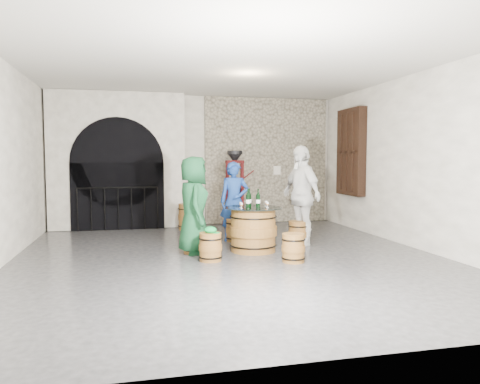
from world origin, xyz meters
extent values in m
plane|color=#2B2B2D|center=(0.00, 0.00, 0.00)|extent=(8.00, 8.00, 0.00)
plane|color=white|center=(0.00, 4.00, 1.60)|extent=(8.00, 0.00, 8.00)
plane|color=white|center=(0.00, -4.00, 1.60)|extent=(8.00, 0.00, 8.00)
plane|color=white|center=(3.50, 0.00, 1.60)|extent=(0.00, 8.00, 8.00)
plane|color=beige|center=(0.00, 0.00, 3.20)|extent=(8.00, 8.00, 0.00)
cube|color=tan|center=(1.80, 3.94, 1.60)|extent=(3.20, 0.12, 3.18)
cube|color=white|center=(-1.90, 3.75, 1.60)|extent=(3.10, 0.50, 3.18)
cube|color=black|center=(-1.90, 3.48, 0.78)|extent=(2.10, 0.03, 1.55)
cylinder|color=black|center=(-1.90, 3.48, 1.55)|extent=(2.10, 0.03, 2.10)
cylinder|color=black|center=(-1.90, 3.42, 0.98)|extent=(1.79, 0.04, 0.04)
cylinder|color=black|center=(-2.79, 3.42, 0.49)|extent=(0.02, 0.02, 0.98)
cylinder|color=black|center=(-2.50, 3.42, 0.49)|extent=(0.02, 0.02, 0.98)
cylinder|color=black|center=(-2.20, 3.42, 0.49)|extent=(0.02, 0.02, 0.98)
cylinder|color=black|center=(-1.90, 3.42, 0.49)|extent=(0.02, 0.02, 0.98)
cylinder|color=black|center=(-1.60, 3.42, 0.49)|extent=(0.02, 0.02, 0.98)
cylinder|color=black|center=(-1.31, 3.42, 0.49)|extent=(0.02, 0.02, 0.98)
cylinder|color=black|center=(-1.01, 3.42, 0.49)|extent=(0.02, 0.02, 0.98)
cube|color=black|center=(3.39, 2.40, 1.80)|extent=(0.20, 1.10, 2.00)
cube|color=black|center=(3.34, 2.40, 1.80)|extent=(0.06, 0.88, 1.76)
cube|color=black|center=(3.37, 2.40, 1.80)|extent=(0.22, 0.92, 0.06)
cube|color=black|center=(3.37, 2.11, 1.80)|extent=(0.22, 0.06, 1.80)
cube|color=black|center=(3.37, 2.40, 1.80)|extent=(0.22, 0.06, 1.80)
cube|color=black|center=(3.37, 2.69, 1.80)|extent=(0.22, 0.06, 1.80)
cylinder|color=brown|center=(0.52, 0.40, 0.37)|extent=(0.79, 0.79, 0.74)
cylinder|color=brown|center=(0.52, 0.40, 0.37)|extent=(0.84, 0.84, 0.16)
torus|color=black|center=(0.52, 0.40, 0.12)|extent=(0.84, 0.84, 0.02)
torus|color=black|center=(0.52, 0.40, 0.62)|extent=(0.84, 0.84, 0.02)
cylinder|color=brown|center=(0.52, 0.40, 0.75)|extent=(0.80, 0.80, 0.02)
cylinder|color=black|center=(0.52, 0.40, 0.78)|extent=(1.02, 1.02, 0.01)
cylinder|color=brown|center=(-0.53, 0.46, 0.22)|extent=(0.35, 0.35, 0.44)
cylinder|color=brown|center=(-0.53, 0.46, 0.22)|extent=(0.37, 0.37, 0.10)
torus|color=black|center=(-0.53, 0.46, 0.07)|extent=(0.39, 0.39, 0.02)
torus|color=black|center=(-0.53, 0.46, 0.37)|extent=(0.39, 0.39, 0.02)
cylinder|color=brown|center=(-0.53, 0.46, 0.45)|extent=(0.36, 0.36, 0.02)
cylinder|color=brown|center=(0.42, 1.44, 0.22)|extent=(0.35, 0.35, 0.44)
cylinder|color=brown|center=(0.42, 1.44, 0.22)|extent=(0.37, 0.37, 0.10)
torus|color=black|center=(0.42, 1.44, 0.07)|extent=(0.39, 0.39, 0.02)
torus|color=black|center=(0.42, 1.44, 0.37)|extent=(0.39, 0.39, 0.02)
cylinder|color=brown|center=(0.42, 1.44, 0.45)|extent=(0.36, 0.36, 0.02)
cylinder|color=brown|center=(1.50, 0.77, 0.22)|extent=(0.35, 0.35, 0.44)
cylinder|color=brown|center=(1.50, 0.77, 0.22)|extent=(0.37, 0.37, 0.10)
torus|color=black|center=(1.50, 0.77, 0.07)|extent=(0.39, 0.39, 0.02)
torus|color=black|center=(1.50, 0.77, 0.37)|extent=(0.39, 0.39, 0.02)
cylinder|color=brown|center=(1.50, 0.77, 0.45)|extent=(0.36, 0.36, 0.02)
cylinder|color=brown|center=(0.93, -0.57, 0.22)|extent=(0.35, 0.35, 0.44)
cylinder|color=brown|center=(0.93, -0.57, 0.22)|extent=(0.37, 0.37, 0.10)
torus|color=black|center=(0.93, -0.57, 0.07)|extent=(0.39, 0.39, 0.02)
torus|color=black|center=(0.93, -0.57, 0.37)|extent=(0.39, 0.39, 0.02)
cylinder|color=brown|center=(0.93, -0.57, 0.45)|extent=(0.36, 0.36, 0.02)
cylinder|color=brown|center=(-0.35, -0.20, 0.22)|extent=(0.35, 0.35, 0.44)
cylinder|color=brown|center=(-0.35, -0.20, 0.22)|extent=(0.37, 0.37, 0.10)
torus|color=black|center=(-0.35, -0.20, 0.07)|extent=(0.39, 0.39, 0.02)
torus|color=black|center=(-0.35, -0.20, 0.37)|extent=(0.39, 0.39, 0.02)
cylinder|color=brown|center=(-0.35, -0.20, 0.45)|extent=(0.36, 0.36, 0.02)
ellipsoid|color=#0B7E31|center=(-0.35, -0.20, 0.50)|extent=(0.20, 0.20, 0.11)
cylinder|color=#0B7E31|center=(-0.27, -0.23, 0.46)|extent=(0.13, 0.13, 0.01)
imported|color=#124224|center=(-0.53, 0.46, 0.84)|extent=(0.56, 0.84, 1.68)
imported|color=navy|center=(0.42, 1.49, 0.79)|extent=(0.63, 0.46, 1.58)
imported|color=silver|center=(1.56, 0.79, 0.95)|extent=(0.71, 1.19, 1.89)
cylinder|color=black|center=(0.43, 0.43, 0.90)|extent=(0.07, 0.07, 0.22)
cylinder|color=white|center=(0.43, 0.43, 0.89)|extent=(0.08, 0.08, 0.06)
cone|color=black|center=(0.43, 0.43, 1.02)|extent=(0.07, 0.07, 0.05)
cylinder|color=black|center=(0.43, 0.43, 1.08)|extent=(0.03, 0.03, 0.07)
cylinder|color=black|center=(0.61, 0.40, 0.90)|extent=(0.07, 0.07, 0.22)
cylinder|color=white|center=(0.61, 0.40, 0.89)|extent=(0.08, 0.08, 0.06)
cone|color=black|center=(0.61, 0.40, 1.02)|extent=(0.07, 0.07, 0.05)
cylinder|color=black|center=(0.61, 0.40, 1.08)|extent=(0.03, 0.03, 0.07)
cylinder|color=black|center=(0.48, 0.52, 0.90)|extent=(0.07, 0.07, 0.22)
cylinder|color=white|center=(0.48, 0.52, 0.89)|extent=(0.08, 0.08, 0.06)
cone|color=black|center=(0.48, 0.52, 1.02)|extent=(0.07, 0.07, 0.05)
cylinder|color=black|center=(0.48, 0.52, 1.08)|extent=(0.03, 0.03, 0.07)
cylinder|color=brown|center=(-0.33, 3.13, 0.29)|extent=(0.42, 0.42, 0.59)
cylinder|color=brown|center=(-0.33, 3.13, 0.29)|extent=(0.45, 0.45, 0.13)
torus|color=black|center=(-0.33, 3.13, 0.09)|extent=(0.46, 0.46, 0.02)
torus|color=black|center=(-0.33, 3.13, 0.49)|extent=(0.46, 0.46, 0.02)
cylinder|color=brown|center=(-0.33, 3.13, 0.60)|extent=(0.43, 0.43, 0.02)
cube|color=#480C0C|center=(0.88, 3.55, 0.05)|extent=(0.56, 0.48, 0.10)
cube|color=#480C0C|center=(0.88, 3.55, 0.99)|extent=(0.50, 0.36, 0.12)
cube|color=#480C0C|center=(0.88, 3.55, 1.57)|extent=(0.47, 0.19, 0.07)
cylinder|color=black|center=(0.88, 3.55, 0.58)|extent=(0.05, 0.05, 0.97)
cylinder|color=black|center=(0.88, 3.55, 1.80)|extent=(0.37, 0.37, 0.09)
cone|color=black|center=(0.88, 3.55, 1.68)|extent=(0.37, 0.37, 0.19)
cube|color=#480C0C|center=(0.68, 3.52, 0.83)|extent=(0.08, 0.08, 1.55)
cube|color=#480C0C|center=(1.07, 3.58, 0.83)|extent=(0.08, 0.08, 1.55)
cylinder|color=#480C0C|center=(1.17, 3.55, 1.21)|extent=(0.42, 0.10, 0.30)
cube|color=silver|center=(2.05, 3.86, 1.35)|extent=(0.18, 0.10, 0.22)
camera|label=1|loc=(-1.50, -7.33, 1.63)|focal=34.00mm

